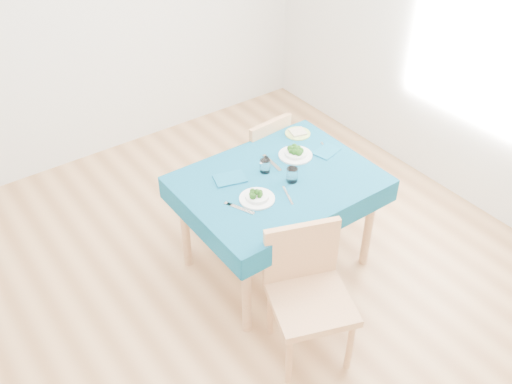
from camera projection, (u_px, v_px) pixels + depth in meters
room_shell at (256, 120)px, 3.13m from camera, size 4.02×4.52×2.73m
table at (277, 223)px, 3.93m from camera, size 1.25×0.95×0.76m
chair_near at (313, 286)px, 3.21m from camera, size 0.60×0.63×1.14m
chair_far at (256, 155)px, 4.43m from camera, size 0.41×0.44×0.94m
bowl_near at (257, 195)px, 3.51m from camera, size 0.22×0.22×0.07m
bowl_far at (296, 152)px, 3.89m from camera, size 0.23×0.23×0.07m
fork_near at (241, 209)px, 3.45m from camera, size 0.10×0.19×0.00m
knife_near at (288, 195)px, 3.56m from camera, size 0.08×0.18×0.00m
fork_far at (273, 163)px, 3.83m from camera, size 0.05×0.20×0.00m
knife_far at (326, 149)px, 3.97m from camera, size 0.09×0.18×0.00m
napkin_near at (230, 179)px, 3.69m from camera, size 0.23×0.19×0.01m
napkin_far at (327, 151)px, 3.94m from camera, size 0.21×0.17×0.01m
tumbler_center at (265, 166)px, 3.74m from camera, size 0.07×0.07×0.09m
tumbler_side at (292, 175)px, 3.65m from camera, size 0.07×0.07×0.10m
side_plate at (298, 133)px, 4.13m from camera, size 0.18×0.18×0.01m
bread_slice at (298, 132)px, 4.12m from camera, size 0.13×0.13×0.02m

